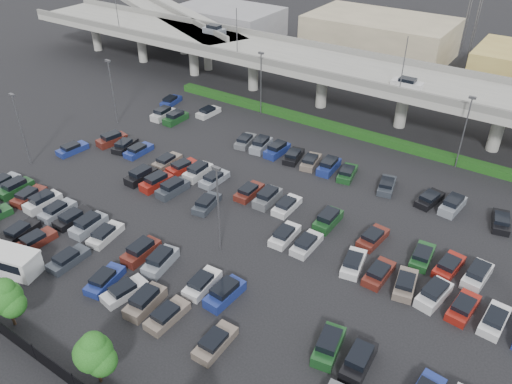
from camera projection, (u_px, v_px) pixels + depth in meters
ground at (261, 214)px, 59.21m from camera, size 280.00×280.00×0.00m
overpass at (374, 78)px, 77.68m from camera, size 150.00×13.00×15.80m
on_ramp at (172, 16)px, 109.68m from camera, size 50.93×30.13×8.80m
hedge at (351, 132)px, 76.25m from camera, size 66.00×1.60×1.10m
fence at (65, 376)px, 39.33m from camera, size 70.00×0.10×2.00m
tree_row at (80, 346)px, 38.56m from camera, size 65.07×3.66×5.94m
shuttle_bus at (3, 258)px, 50.41m from camera, size 8.27×4.55×2.52m
parked_cars at (237, 221)px, 56.96m from camera, size 63.01×41.65×1.67m
light_poles at (242, 151)px, 59.11m from camera, size 66.90×48.38×10.30m
distant_buildings at (496, 61)px, 94.24m from camera, size 138.00×24.00×9.00m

